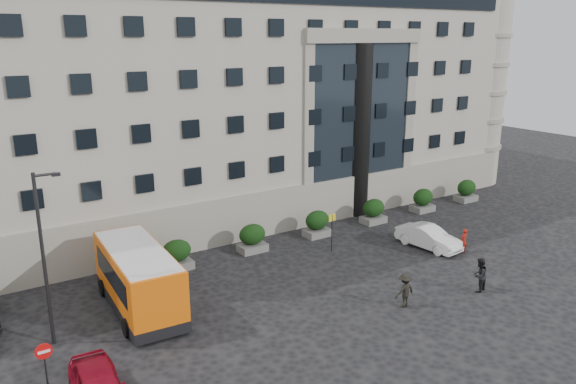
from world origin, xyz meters
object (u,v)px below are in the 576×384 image
(hedge_a, at_px, (177,255))
(pedestrian_b, at_px, (479,275))
(hedge_d, at_px, (374,211))
(red_truck, at_px, (4,228))
(hedge_b, at_px, (252,238))
(no_entry_sign, at_px, (45,359))
(pedestrian_c, at_px, (405,290))
(white_taxi, at_px, (428,237))
(pedestrian_a, at_px, (464,241))
(street_lamp, at_px, (44,254))
(hedge_f, at_px, (466,190))
(bus_stop_sign, at_px, (332,226))
(minibus, at_px, (138,277))
(hedge_c, at_px, (317,223))
(hedge_e, at_px, (423,200))

(hedge_a, height_order, pedestrian_b, pedestrian_b)
(hedge_d, relative_size, red_truck, 0.38)
(hedge_b, relative_size, red_truck, 0.38)
(no_entry_sign, height_order, pedestrian_c, no_entry_sign)
(pedestrian_b, relative_size, pedestrian_c, 1.06)
(white_taxi, bearing_deg, pedestrian_b, -119.51)
(pedestrian_a, bearing_deg, pedestrian_b, 44.83)
(street_lamp, relative_size, white_taxi, 1.79)
(hedge_f, bearing_deg, pedestrian_c, -148.77)
(pedestrian_a, xyz_separation_m, pedestrian_c, (-8.54, -3.30, 0.10))
(hedge_a, height_order, no_entry_sign, no_entry_sign)
(hedge_a, relative_size, hedge_f, 1.00)
(hedge_d, bearing_deg, bus_stop_sign, -155.34)
(street_lamp, xyz_separation_m, no_entry_sign, (-1.06, -4.04, -2.72))
(hedge_a, height_order, street_lamp, street_lamp)
(hedge_b, relative_size, white_taxi, 0.41)
(street_lamp, bearing_deg, hedge_f, 8.05)
(hedge_d, height_order, no_entry_sign, no_entry_sign)
(white_taxi, bearing_deg, pedestrian_c, -151.06)
(no_entry_sign, distance_m, minibus, 7.51)
(red_truck, bearing_deg, hedge_c, -30.41)
(hedge_d, height_order, pedestrian_b, pedestrian_b)
(hedge_b, distance_m, hedge_e, 15.60)
(no_entry_sign, distance_m, pedestrian_a, 25.46)
(pedestrian_a, bearing_deg, hedge_d, -86.75)
(pedestrian_a, relative_size, pedestrian_c, 0.89)
(no_entry_sign, xyz_separation_m, pedestrian_b, (21.56, -3.09, -0.69))
(hedge_a, xyz_separation_m, street_lamp, (-7.94, -4.80, 3.44))
(hedge_c, relative_size, pedestrian_a, 1.14)
(no_entry_sign, bearing_deg, hedge_b, 31.90)
(bus_stop_sign, bearing_deg, pedestrian_a, -35.21)
(hedge_b, height_order, hedge_e, same)
(hedge_b, distance_m, no_entry_sign, 16.74)
(white_taxi, distance_m, pedestrian_b, 6.64)
(hedge_d, relative_size, pedestrian_a, 1.14)
(street_lamp, relative_size, red_truck, 1.67)
(hedge_b, height_order, hedge_d, same)
(hedge_e, relative_size, no_entry_sign, 0.79)
(bus_stop_sign, bearing_deg, hedge_e, 13.92)
(hedge_c, bearing_deg, pedestrian_c, -102.90)
(hedge_c, bearing_deg, pedestrian_a, -51.91)
(hedge_a, relative_size, pedestrian_a, 1.14)
(minibus, bearing_deg, hedge_a, 49.41)
(hedge_a, xyz_separation_m, red_truck, (-8.02, 9.77, 0.37))
(street_lamp, height_order, bus_stop_sign, street_lamp)
(hedge_d, relative_size, hedge_f, 1.00)
(hedge_e, xyz_separation_m, minibus, (-24.36, -3.67, 0.84))
(red_truck, height_order, pedestrian_a, red_truck)
(minibus, bearing_deg, no_entry_sign, -133.03)
(hedge_e, bearing_deg, hedge_a, 180.00)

